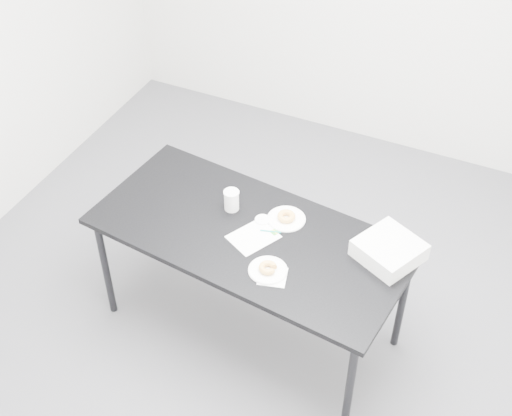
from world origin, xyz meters
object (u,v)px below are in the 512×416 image
at_px(donut_far, 286,216).
at_px(coffee_cup, 232,200).
at_px(scorecard, 253,237).
at_px(pen, 271,231).
at_px(plate_near, 268,270).
at_px(plate_far, 286,219).
at_px(table, 250,241).
at_px(bakery_box, 389,250).
at_px(donut_near, 268,268).

height_order(donut_far, coffee_cup, coffee_cup).
height_order(scorecard, pen, pen).
bearing_deg(scorecard, pen, 73.66).
distance_m(plate_near, plate_far, 0.40).
distance_m(table, coffee_cup, 0.25).
bearing_deg(plate_near, scorecard, 131.65).
bearing_deg(donut_far, bakery_box, -3.95).
distance_m(table, scorecard, 0.07).
relative_size(scorecard, pen, 2.15).
xyz_separation_m(plate_near, donut_near, (0.00, 0.00, 0.02)).
relative_size(plate_near, donut_near, 2.13).
height_order(pen, donut_far, donut_far).
height_order(pen, coffee_cup, coffee_cup).
height_order(scorecard, plate_near, plate_near).
xyz_separation_m(scorecard, bakery_box, (0.70, 0.16, 0.05)).
bearing_deg(donut_far, pen, -105.67).
bearing_deg(coffee_cup, pen, -16.78).
bearing_deg(pen, table, -167.89).
height_order(plate_near, donut_far, donut_far).
distance_m(plate_near, coffee_cup, 0.52).
bearing_deg(pen, plate_far, 58.49).
distance_m(donut_far, coffee_cup, 0.32).
distance_m(donut_near, plate_far, 0.40).
distance_m(plate_far, coffee_cup, 0.32).
bearing_deg(coffee_cup, bakery_box, 0.34).
height_order(donut_near, coffee_cup, coffee_cup).
xyz_separation_m(pen, plate_far, (0.04, 0.13, -0.00)).
bearing_deg(table, pen, 34.59).
relative_size(plate_far, coffee_cup, 1.72).
height_order(table, donut_far, donut_far).
distance_m(plate_far, donut_far, 0.02).
bearing_deg(plate_near, pen, 111.24).
bearing_deg(scorecard, plate_near, -21.18).
bearing_deg(bakery_box, donut_near, -120.40).
height_order(pen, bakery_box, bakery_box).
relative_size(table, plate_near, 8.97).
bearing_deg(donut_far, plate_near, -80.34).
bearing_deg(donut_near, plate_far, 99.66).
bearing_deg(plate_near, plate_far, 99.66).
relative_size(scorecard, plate_near, 1.21).
bearing_deg(scorecard, plate_far, 89.63).
relative_size(pen, coffee_cup, 0.92).
height_order(plate_near, plate_far, plate_near).
xyz_separation_m(plate_near, plate_far, (-0.07, 0.40, -0.00)).
height_order(scorecard, bakery_box, bakery_box).
relative_size(donut_near, bakery_box, 0.32).
xyz_separation_m(donut_near, bakery_box, (0.52, 0.35, 0.03)).
distance_m(scorecard, plate_far, 0.23).
height_order(pen, donut_near, donut_near).
distance_m(table, plate_far, 0.23).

